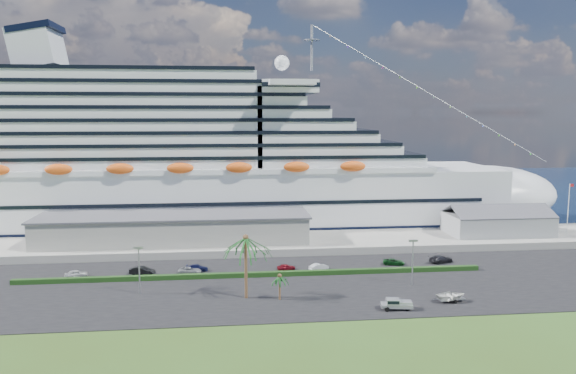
{
  "coord_description": "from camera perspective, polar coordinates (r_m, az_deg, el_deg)",
  "views": [
    {
      "loc": [
        -12.91,
        -86.91,
        30.9
      ],
      "look_at": [
        -0.1,
        30.0,
        15.3
      ],
      "focal_mm": 35.0,
      "sensor_mm": 36.0,
      "label": 1
    }
  ],
  "objects": [
    {
      "name": "cruise_ship",
      "position": [
        151.82,
        -9.49,
        2.08
      ],
      "size": [
        191.0,
        38.0,
        54.0
      ],
      "color": "silver",
      "rests_on": "ground"
    },
    {
      "name": "water",
      "position": [
        219.48,
        -2.82,
        -0.55
      ],
      "size": [
        420.0,
        160.0,
        0.02
      ],
      "primitive_type": "cube",
      "color": "black",
      "rests_on": "ground"
    },
    {
      "name": "parked_car_5",
      "position": [
        111.71,
        3.14,
        -8.1
      ],
      "size": [
        4.17,
        2.92,
        1.3
      ],
      "primitive_type": "imported",
      "rotation": [
        0.0,
        0.0,
        2.0
      ],
      "color": "silver",
      "rests_on": "asphalt_lot"
    },
    {
      "name": "lamp_post_right",
      "position": [
        103.65,
        12.56,
        -6.9
      ],
      "size": [
        1.6,
        0.35,
        8.27
      ],
      "color": "gray",
      "rests_on": "asphalt_lot"
    },
    {
      "name": "flagpole",
      "position": [
        153.29,
        26.61,
        -1.74
      ],
      "size": [
        1.08,
        0.16,
        12.0
      ],
      "color": "silver",
      "rests_on": "wharf"
    },
    {
      "name": "terminal_building",
      "position": [
        130.09,
        -11.49,
        -4.08
      ],
      "size": [
        61.0,
        15.0,
        6.3
      ],
      "color": "gray",
      "rests_on": "wharf"
    },
    {
      "name": "boat_trailer",
      "position": [
        97.27,
        16.26,
        -10.54
      ],
      "size": [
        5.79,
        4.24,
        1.61
      ],
      "color": "gray",
      "rests_on": "asphalt_lot"
    },
    {
      "name": "parked_car_7",
      "position": [
        121.07,
        15.28,
        -7.07
      ],
      "size": [
        5.67,
        3.79,
        1.53
      ],
      "primitive_type": "imported",
      "rotation": [
        0.0,
        0.0,
        1.92
      ],
      "color": "black",
      "rests_on": "asphalt_lot"
    },
    {
      "name": "parked_car_1",
      "position": [
        111.92,
        -14.59,
        -8.24
      ],
      "size": [
        5.06,
        2.9,
        1.58
      ],
      "primitive_type": "imported",
      "rotation": [
        0.0,
        0.0,
        1.3
      ],
      "color": "black",
      "rests_on": "asphalt_lot"
    },
    {
      "name": "palm_short",
      "position": [
        93.84,
        -0.85,
        -9.32
      ],
      "size": [
        3.53,
        3.53,
        4.56
      ],
      "color": "#47301E",
      "rests_on": "ground"
    },
    {
      "name": "wharf",
      "position": [
        131.04,
        -0.43,
        -5.68
      ],
      "size": [
        240.0,
        20.0,
        1.8
      ],
      "primitive_type": "cube",
      "color": "gray",
      "rests_on": "ground"
    },
    {
      "name": "ground",
      "position": [
        93.14,
        2.12,
        -11.83
      ],
      "size": [
        420.0,
        420.0,
        0.0
      ],
      "primitive_type": "plane",
      "color": "#334918",
      "rests_on": "ground"
    },
    {
      "name": "pickup_truck",
      "position": [
        91.73,
        10.91,
        -11.55
      ],
      "size": [
        5.2,
        2.54,
        1.75
      ],
      "color": "black",
      "rests_on": "asphalt_lot"
    },
    {
      "name": "port_shed",
      "position": [
        144.99,
        20.51,
        -3.46
      ],
      "size": [
        24.0,
        12.31,
        7.37
      ],
      "color": "gray",
      "rests_on": "wharf"
    },
    {
      "name": "parked_car_4",
      "position": [
        111.6,
        -0.19,
        -8.13
      ],
      "size": [
        3.72,
        1.87,
        1.22
      ],
      "primitive_type": "imported",
      "rotation": [
        0.0,
        0.0,
        1.7
      ],
      "color": "maroon",
      "rests_on": "asphalt_lot"
    },
    {
      "name": "hedge",
      "position": [
        107.4,
        -3.42,
        -8.86
      ],
      "size": [
        88.0,
        1.1,
        0.9
      ],
      "primitive_type": "cube",
      "color": "black",
      "rests_on": "asphalt_lot"
    },
    {
      "name": "palm_tall",
      "position": [
        93.51,
        -4.32,
        -5.88
      ],
      "size": [
        8.82,
        8.82,
        11.13
      ],
      "color": "#47301E",
      "rests_on": "ground"
    },
    {
      "name": "parked_car_0",
      "position": [
        114.02,
        -20.71,
        -8.24
      ],
      "size": [
        4.46,
        3.08,
        1.41
      ],
      "primitive_type": "imported",
      "rotation": [
        0.0,
        0.0,
        1.95
      ],
      "color": "#B8B8BA",
      "rests_on": "asphalt_lot"
    },
    {
      "name": "parked_car_6",
      "position": [
        117.32,
        10.7,
        -7.48
      ],
      "size": [
        4.75,
        3.05,
        1.22
      ],
      "primitive_type": "imported",
      "rotation": [
        0.0,
        0.0,
        1.32
      ],
      "color": "#0E3A14",
      "rests_on": "asphalt_lot"
    },
    {
      "name": "lamp_post_left",
      "position": [
        99.44,
        -14.9,
        -7.6
      ],
      "size": [
        1.6,
        0.35,
        8.27
      ],
      "color": "gray",
      "rests_on": "asphalt_lot"
    },
    {
      "name": "parked_car_2",
      "position": [
        110.9,
        -9.93,
        -8.35
      ],
      "size": [
        4.61,
        2.55,
        1.22
      ],
      "primitive_type": "imported",
      "rotation": [
        0.0,
        0.0,
        1.45
      ],
      "color": "#989BA0",
      "rests_on": "asphalt_lot"
    },
    {
      "name": "asphalt_lot",
      "position": [
        103.46,
        1.22,
        -9.79
      ],
      "size": [
        140.0,
        38.0,
        0.12
      ],
      "primitive_type": "cube",
      "color": "black",
      "rests_on": "ground"
    },
    {
      "name": "parked_car_3",
      "position": [
        112.41,
        -9.22,
        -8.11
      ],
      "size": [
        4.36,
        1.93,
        1.24
      ],
      "primitive_type": "imported",
      "rotation": [
        0.0,
        0.0,
        1.53
      ],
      "color": "#11153B",
      "rests_on": "asphalt_lot"
    }
  ]
}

